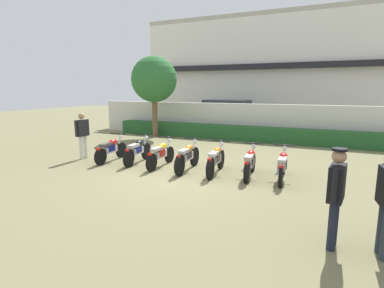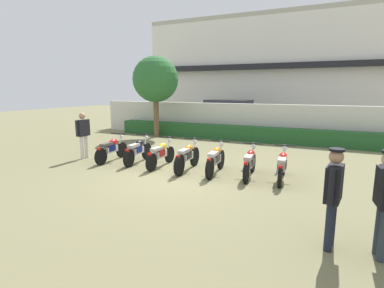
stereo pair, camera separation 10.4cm
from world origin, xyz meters
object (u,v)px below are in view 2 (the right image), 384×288
motorcycle_in_row_4 (216,159)px  tree_near_inspector (155,80)px  motorcycle_in_row_0 (111,149)px  motorcycle_in_row_6 (282,165)px  motorcycle_in_row_5 (250,162)px  inspector_person (83,131)px  officer_0 (333,191)px  motorcycle_in_row_3 (187,156)px  motorcycle_in_row_2 (161,154)px  motorcycle_in_row_1 (138,150)px  parked_car (230,115)px

motorcycle_in_row_4 → tree_near_inspector: bearing=40.3°
motorcycle_in_row_0 → motorcycle_in_row_6: (5.89, 0.15, 0.00)m
motorcycle_in_row_5 → inspector_person: bearing=86.6°
motorcycle_in_row_5 → officer_0: (2.18, -3.41, 0.53)m
motorcycle_in_row_3 → motorcycle_in_row_5: bearing=-89.7°
motorcycle_in_row_2 → officer_0: (5.15, -3.36, 0.53)m
inspector_person → motorcycle_in_row_5: bearing=1.6°
inspector_person → motorcycle_in_row_2: bearing=2.2°
motorcycle_in_row_6 → officer_0: bearing=-164.1°
motorcycle_in_row_0 → motorcycle_in_row_5: 4.98m
motorcycle_in_row_1 → tree_near_inspector: bearing=19.9°
tree_near_inspector → motorcycle_in_row_0: 6.28m
motorcycle_in_row_4 → motorcycle_in_row_5: (1.03, 0.08, -0.01)m
motorcycle_in_row_3 → inspector_person: (-4.23, -0.05, 0.55)m
motorcycle_in_row_3 → officer_0: 5.31m
motorcycle_in_row_2 → motorcycle_in_row_5: motorcycle_in_row_5 is taller
motorcycle_in_row_4 → motorcycle_in_row_6: size_ratio=0.98×
motorcycle_in_row_0 → motorcycle_in_row_2: motorcycle_in_row_0 is taller
motorcycle_in_row_1 → inspector_person: inspector_person is taller
motorcycle_in_row_0 → motorcycle_in_row_4: size_ratio=0.98×
motorcycle_in_row_2 → inspector_person: inspector_person is taller
inspector_person → parked_car: bearing=75.8°
motorcycle_in_row_1 → motorcycle_in_row_3: size_ratio=0.96×
motorcycle_in_row_3 → officer_0: (4.14, -3.29, 0.51)m
parked_car → tree_near_inspector: (-2.79, -4.29, 2.09)m
motorcycle_in_row_2 → motorcycle_in_row_5: 2.97m
motorcycle_in_row_4 → motorcycle_in_row_2: bearing=84.6°
motorcycle_in_row_4 → officer_0: (3.21, -3.33, 0.52)m
tree_near_inspector → motorcycle_in_row_2: (3.52, -5.47, -2.59)m
motorcycle_in_row_0 → motorcycle_in_row_3: 3.02m
parked_car → officer_0: (5.87, -13.12, 0.04)m
parked_car → motorcycle_in_row_4: (2.66, -9.79, -0.48)m
motorcycle_in_row_2 → inspector_person: bearing=90.4°
tree_near_inspector → motorcycle_in_row_4: tree_near_inspector is taller
parked_car → officer_0: bearing=-61.7°
officer_0 → motorcycle_in_row_2: bearing=-25.4°
motorcycle_in_row_0 → motorcycle_in_row_3: (3.02, -0.02, 0.02)m
motorcycle_in_row_5 → motorcycle_in_row_6: 0.91m
tree_near_inspector → officer_0: tree_near_inspector is taller
motorcycle_in_row_2 → motorcycle_in_row_3: (1.01, -0.07, 0.02)m
motorcycle_in_row_4 → motorcycle_in_row_6: bearing=-90.6°
motorcycle_in_row_3 → motorcycle_in_row_5: motorcycle_in_row_3 is taller
tree_near_inspector → officer_0: 12.54m
motorcycle_in_row_0 → motorcycle_in_row_4: motorcycle_in_row_4 is taller
motorcycle_in_row_1 → motorcycle_in_row_6: size_ratio=0.98×
parked_car → motorcycle_in_row_2: (0.72, -9.76, -0.50)m
motorcycle_in_row_6 → motorcycle_in_row_5: bearing=88.9°
motorcycle_in_row_0 → motorcycle_in_row_1: motorcycle_in_row_1 is taller
motorcycle_in_row_1 → parked_car: bearing=-7.0°
parked_car → inspector_person: size_ratio=2.72×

